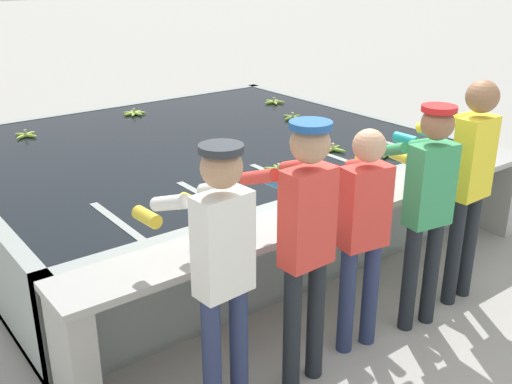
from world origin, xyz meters
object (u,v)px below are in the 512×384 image
object	(u,v)px
banana_bunch_floating_2	(134,113)
banana_bunch_floating_0	(293,117)
banana_bunch_ledge_0	(461,167)
worker_1	(303,231)
worker_3	(426,197)
knife_1	(197,243)
worker_0	(220,259)
banana_bunch_floating_3	(211,146)
banana_bunch_floating_6	(333,149)
banana_bunch_floating_7	(274,102)
banana_bunch_floating_4	(279,170)
worker_2	(360,222)
banana_bunch_floating_1	(26,135)
banana_bunch_floating_5	(387,153)
knife_0	(336,202)
worker_4	(468,172)

from	to	relation	value
banana_bunch_floating_2	banana_bunch_floating_0	bearing A→B (deg)	-43.59
banana_bunch_ledge_0	worker_1	bearing A→B (deg)	-168.00
worker_3	knife_1	xyz separation A→B (m)	(-1.46, 0.65, -0.18)
banana_bunch_floating_0	knife_1	world-z (taller)	banana_bunch_floating_0
worker_0	banana_bunch_floating_3	xyz separation A→B (m)	(1.45, 2.29, -0.18)
banana_bunch_floating_6	banana_bunch_floating_7	world-z (taller)	same
banana_bunch_floating_4	banana_bunch_ledge_0	distance (m)	1.61
worker_2	banana_bunch_floating_0	size ratio (longest dim) A/B	5.57
banana_bunch_ledge_0	knife_1	size ratio (longest dim) A/B	1.01
banana_bunch_floating_1	banana_bunch_floating_7	distance (m)	3.05
banana_bunch_floating_2	banana_bunch_floating_5	xyz separation A→B (m)	(1.17, -2.89, 0.00)
knife_0	knife_1	xyz separation A→B (m)	(-1.22, 0.03, 0.00)
banana_bunch_floating_4	banana_bunch_floating_7	xyz separation A→B (m)	(1.64, 2.10, 0.00)
worker_0	banana_bunch_floating_2	distance (m)	4.25
worker_4	banana_bunch_floating_7	world-z (taller)	worker_4
banana_bunch_floating_4	banana_bunch_ledge_0	world-z (taller)	banana_bunch_ledge_0
worker_2	banana_bunch_floating_6	world-z (taller)	worker_2
worker_1	banana_bunch_floating_7	distance (m)	4.38
worker_4	banana_bunch_floating_5	bearing A→B (deg)	69.09
worker_0	banana_bunch_ledge_0	bearing A→B (deg)	8.51
banana_bunch_floating_3	knife_1	bearing A→B (deg)	-125.86
worker_2	banana_bunch_floating_2	world-z (taller)	worker_2
worker_2	knife_0	xyz separation A→B (m)	(0.31, 0.53, -0.10)
banana_bunch_floating_7	banana_bunch_floating_1	bearing A→B (deg)	173.40
banana_bunch_floating_1	banana_bunch_floating_6	bearing A→B (deg)	-46.17
worker_3	banana_bunch_floating_0	world-z (taller)	worker_3
worker_0	banana_bunch_floating_5	world-z (taller)	worker_0
banana_bunch_floating_6	worker_2	bearing A→B (deg)	-129.02
banana_bunch_floating_7	knife_0	xyz separation A→B (m)	(-1.75, -2.91, -0.01)
worker_2	worker_3	size ratio (longest dim) A/B	0.95
knife_0	worker_3	bearing A→B (deg)	-68.84
worker_2	banana_bunch_floating_7	world-z (taller)	worker_2
knife_1	banana_bunch_floating_2	bearing A→B (deg)	69.72
worker_1	banana_bunch_ledge_0	world-z (taller)	worker_1
worker_3	knife_1	bearing A→B (deg)	155.84
worker_0	banana_bunch_ledge_0	world-z (taller)	worker_0
worker_1	knife_0	distance (m)	1.07
worker_1	banana_bunch_floating_0	xyz separation A→B (m)	(2.28, 2.75, -0.21)
banana_bunch_floating_2	banana_bunch_floating_3	size ratio (longest dim) A/B	1.02
banana_bunch_floating_0	knife_0	distance (m)	2.57
worker_2	banana_bunch_ledge_0	world-z (taller)	worker_2
banana_bunch_floating_4	knife_0	distance (m)	0.82
worker_0	worker_2	world-z (taller)	worker_0
worker_1	banana_bunch_floating_5	bearing A→B (deg)	29.04
worker_0	banana_bunch_ledge_0	distance (m)	2.88
banana_bunch_ledge_0	knife_0	distance (m)	1.43
banana_bunch_floating_0	banana_bunch_floating_7	bearing A→B (deg)	66.12
banana_bunch_floating_3	banana_bunch_ledge_0	world-z (taller)	banana_bunch_ledge_0
worker_1	banana_bunch_floating_0	world-z (taller)	worker_1
banana_bunch_floating_1	knife_0	distance (m)	3.51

